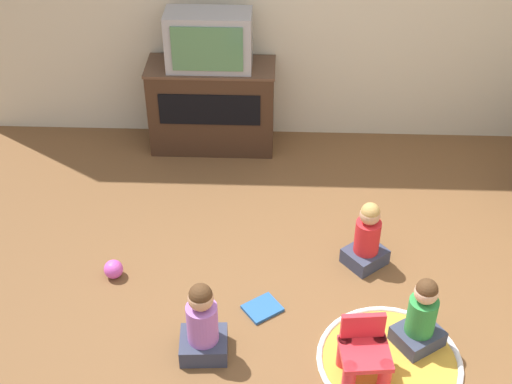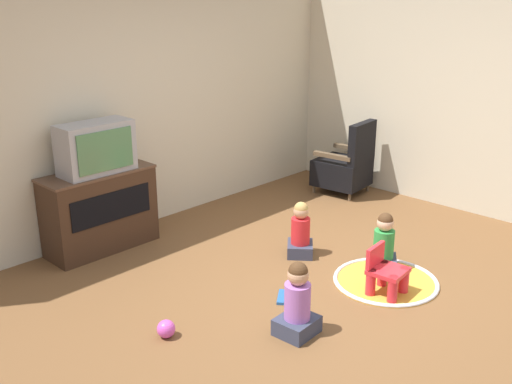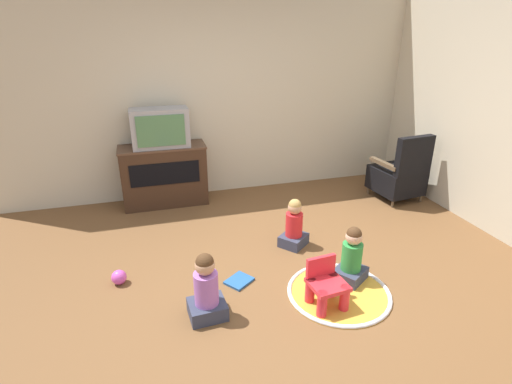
# 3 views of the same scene
# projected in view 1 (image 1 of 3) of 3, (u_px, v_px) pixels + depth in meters

# --- Properties ---
(ground_plane) EXTENTS (30.00, 30.00, 0.00)m
(ground_plane) POSITION_uv_depth(u_px,v_px,m) (303.00, 320.00, 4.80)
(ground_plane) COLOR brown
(tv_cabinet) EXTENTS (1.10, 0.45, 0.80)m
(tv_cabinet) POSITION_uv_depth(u_px,v_px,m) (212.00, 105.00, 6.26)
(tv_cabinet) COLOR #382316
(tv_cabinet) RESTS_ON ground_plane
(television) EXTENTS (0.71, 0.34, 0.49)m
(television) POSITION_uv_depth(u_px,v_px,m) (209.00, 41.00, 5.86)
(television) COLOR #939399
(television) RESTS_ON tv_cabinet
(yellow_kid_chair) EXTENTS (0.33, 0.32, 0.42)m
(yellow_kid_chair) POSITION_uv_depth(u_px,v_px,m) (364.00, 356.00, 4.34)
(yellow_kid_chair) COLOR red
(yellow_kid_chair) RESTS_ON ground_plane
(play_mat) EXTENTS (0.93, 0.93, 0.04)m
(play_mat) POSITION_uv_depth(u_px,v_px,m) (389.00, 361.00, 4.52)
(play_mat) COLOR gold
(play_mat) RESTS_ON ground_plane
(child_watching_left) EXTENTS (0.32, 0.28, 0.59)m
(child_watching_left) POSITION_uv_depth(u_px,v_px,m) (202.00, 325.00, 4.43)
(child_watching_left) COLOR #33384C
(child_watching_left) RESTS_ON ground_plane
(child_watching_center) EXTENTS (0.38, 0.37, 0.56)m
(child_watching_center) POSITION_uv_depth(u_px,v_px,m) (421.00, 317.00, 4.50)
(child_watching_center) COLOR #33384C
(child_watching_center) RESTS_ON ground_plane
(child_watching_right) EXTENTS (0.37, 0.37, 0.55)m
(child_watching_right) POSITION_uv_depth(u_px,v_px,m) (367.00, 238.00, 5.11)
(child_watching_right) COLOR #33384C
(child_watching_right) RESTS_ON ground_plane
(toy_ball) EXTENTS (0.14, 0.14, 0.14)m
(toy_ball) POSITION_uv_depth(u_px,v_px,m) (113.00, 269.00, 5.10)
(toy_ball) COLOR #CC4CB2
(toy_ball) RESTS_ON ground_plane
(book) EXTENTS (0.30, 0.30, 0.02)m
(book) POSITION_uv_depth(u_px,v_px,m) (262.00, 308.00, 4.87)
(book) COLOR #235699
(book) RESTS_ON ground_plane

